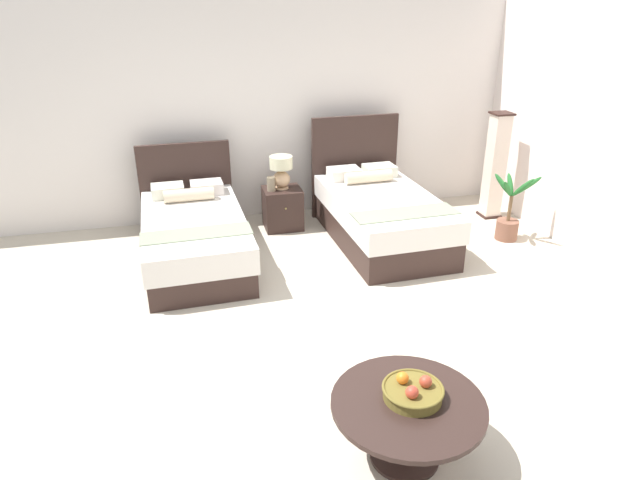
{
  "coord_description": "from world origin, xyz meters",
  "views": [
    {
      "loc": [
        -1.14,
        -4.09,
        2.78
      ],
      "look_at": [
        0.02,
        0.53,
        0.67
      ],
      "focal_mm": 31.23,
      "sensor_mm": 36.0,
      "label": 1
    }
  ],
  "objects_px": {
    "bed_near_window": "(194,234)",
    "floor_lamp_corner": "(495,166)",
    "vase": "(271,184)",
    "nightstand": "(283,208)",
    "fruit_bowl": "(413,391)",
    "potted_palm": "(509,218)",
    "bed_near_corner": "(380,214)",
    "table_lamp": "(281,170)",
    "coffee_table": "(408,413)"
  },
  "relations": [
    {
      "from": "fruit_bowl",
      "to": "nightstand",
      "type": "bearing_deg",
      "value": 91.12
    },
    {
      "from": "bed_near_corner",
      "to": "fruit_bowl",
      "type": "relative_size",
      "value": 5.49
    },
    {
      "from": "vase",
      "to": "coffee_table",
      "type": "height_order",
      "value": "vase"
    },
    {
      "from": "floor_lamp_corner",
      "to": "table_lamp",
      "type": "bearing_deg",
      "value": 173.9
    },
    {
      "from": "nightstand",
      "to": "coffee_table",
      "type": "distance_m",
      "value": 4.08
    },
    {
      "from": "bed_near_window",
      "to": "vase",
      "type": "xyz_separation_m",
      "value": [
        1.0,
        0.64,
        0.31
      ]
    },
    {
      "from": "fruit_bowl",
      "to": "potted_palm",
      "type": "distance_m",
      "value": 3.93
    },
    {
      "from": "bed_near_corner",
      "to": "fruit_bowl",
      "type": "xyz_separation_m",
      "value": [
        -1.0,
        -3.37,
        0.16
      ]
    },
    {
      "from": "vase",
      "to": "fruit_bowl",
      "type": "bearing_deg",
      "value": -86.83
    },
    {
      "from": "vase",
      "to": "nightstand",
      "type": "bearing_deg",
      "value": 15.6
    },
    {
      "from": "bed_near_window",
      "to": "fruit_bowl",
      "type": "distance_m",
      "value": 3.58
    },
    {
      "from": "bed_near_window",
      "to": "floor_lamp_corner",
      "type": "distance_m",
      "value": 4.0
    },
    {
      "from": "bed_near_window",
      "to": "bed_near_corner",
      "type": "xyz_separation_m",
      "value": [
        2.22,
        0.0,
        0.03
      ]
    },
    {
      "from": "fruit_bowl",
      "to": "potted_palm",
      "type": "relative_size",
      "value": 0.45
    },
    {
      "from": "table_lamp",
      "to": "floor_lamp_corner",
      "type": "distance_m",
      "value": 2.84
    },
    {
      "from": "vase",
      "to": "floor_lamp_corner",
      "type": "xyz_separation_m",
      "value": [
        2.96,
        -0.24,
        0.09
      ]
    },
    {
      "from": "vase",
      "to": "bed_near_corner",
      "type": "bearing_deg",
      "value": -27.6
    },
    {
      "from": "floor_lamp_corner",
      "to": "potted_palm",
      "type": "xyz_separation_m",
      "value": [
        -0.2,
        -0.77,
        -0.43
      ]
    },
    {
      "from": "nightstand",
      "to": "coffee_table",
      "type": "height_order",
      "value": "nightstand"
    },
    {
      "from": "bed_near_corner",
      "to": "fruit_bowl",
      "type": "height_order",
      "value": "bed_near_corner"
    },
    {
      "from": "bed_near_window",
      "to": "nightstand",
      "type": "bearing_deg",
      "value": 30.87
    },
    {
      "from": "coffee_table",
      "to": "nightstand",
      "type": "bearing_deg",
      "value": 90.57
    },
    {
      "from": "floor_lamp_corner",
      "to": "bed_near_window",
      "type": "bearing_deg",
      "value": -174.22
    },
    {
      "from": "nightstand",
      "to": "vase",
      "type": "bearing_deg",
      "value": -164.4
    },
    {
      "from": "coffee_table",
      "to": "bed_near_corner",
      "type": "bearing_deg",
      "value": 72.98
    },
    {
      "from": "fruit_bowl",
      "to": "vase",
      "type": "bearing_deg",
      "value": 93.17
    },
    {
      "from": "floor_lamp_corner",
      "to": "bed_near_corner",
      "type": "bearing_deg",
      "value": -167.1
    },
    {
      "from": "bed_near_window",
      "to": "floor_lamp_corner",
      "type": "relative_size",
      "value": 1.54
    },
    {
      "from": "table_lamp",
      "to": "coffee_table",
      "type": "xyz_separation_m",
      "value": [
        0.04,
        -4.09,
        -0.41
      ]
    },
    {
      "from": "bed_near_window",
      "to": "coffee_table",
      "type": "distance_m",
      "value": 3.59
    },
    {
      "from": "bed_near_corner",
      "to": "fruit_bowl",
      "type": "bearing_deg",
      "value": -106.57
    },
    {
      "from": "table_lamp",
      "to": "floor_lamp_corner",
      "type": "height_order",
      "value": "floor_lamp_corner"
    },
    {
      "from": "coffee_table",
      "to": "table_lamp",
      "type": "bearing_deg",
      "value": 90.57
    },
    {
      "from": "table_lamp",
      "to": "vase",
      "type": "distance_m",
      "value": 0.22
    },
    {
      "from": "bed_near_window",
      "to": "potted_palm",
      "type": "height_order",
      "value": "bed_near_window"
    },
    {
      "from": "fruit_bowl",
      "to": "bed_near_corner",
      "type": "bearing_deg",
      "value": 73.43
    },
    {
      "from": "table_lamp",
      "to": "floor_lamp_corner",
      "type": "relative_size",
      "value": 0.3
    },
    {
      "from": "table_lamp",
      "to": "fruit_bowl",
      "type": "xyz_separation_m",
      "value": [
        0.08,
        -4.06,
        -0.26
      ]
    },
    {
      "from": "bed_near_corner",
      "to": "bed_near_window",
      "type": "bearing_deg",
      "value": -179.92
    },
    {
      "from": "bed_near_corner",
      "to": "floor_lamp_corner",
      "type": "relative_size",
      "value": 1.53
    },
    {
      "from": "fruit_bowl",
      "to": "floor_lamp_corner",
      "type": "distance_m",
      "value": 4.66
    },
    {
      "from": "bed_near_window",
      "to": "potted_palm",
      "type": "bearing_deg",
      "value": -5.6
    },
    {
      "from": "bed_near_corner",
      "to": "vase",
      "type": "xyz_separation_m",
      "value": [
        -1.22,
        0.64,
        0.28
      ]
    },
    {
      "from": "bed_near_corner",
      "to": "nightstand",
      "type": "distance_m",
      "value": 1.28
    },
    {
      "from": "floor_lamp_corner",
      "to": "coffee_table",
      "type": "bearing_deg",
      "value": -126.22
    },
    {
      "from": "potted_palm",
      "to": "table_lamp",
      "type": "bearing_deg",
      "value": 157.75
    },
    {
      "from": "fruit_bowl",
      "to": "table_lamp",
      "type": "bearing_deg",
      "value": 91.11
    },
    {
      "from": "floor_lamp_corner",
      "to": "potted_palm",
      "type": "distance_m",
      "value": 0.9
    },
    {
      "from": "vase",
      "to": "floor_lamp_corner",
      "type": "height_order",
      "value": "floor_lamp_corner"
    },
    {
      "from": "potted_palm",
      "to": "coffee_table",
      "type": "bearing_deg",
      "value": -130.44
    }
  ]
}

